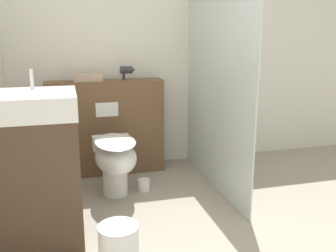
{
  "coord_description": "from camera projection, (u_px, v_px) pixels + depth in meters",
  "views": [
    {
      "loc": [
        -0.78,
        -1.8,
        1.43
      ],
      "look_at": [
        0.06,
        1.3,
        0.63
      ],
      "focal_mm": 40.0,
      "sensor_mm": 36.0,
      "label": 1
    }
  ],
  "objects": [
    {
      "name": "hair_drier",
      "position": [
        127.0,
        70.0,
        3.78
      ],
      "size": [
        0.15,
        0.07,
        0.14
      ],
      "color": "#2D2D33",
      "rests_on": "partition_panel"
    },
    {
      "name": "wall_back",
      "position": [
        140.0,
        51.0,
        3.99
      ],
      "size": [
        8.0,
        0.06,
        2.5
      ],
      "color": "silver",
      "rests_on": "ground_plane"
    },
    {
      "name": "spare_toilet_roll",
      "position": [
        144.0,
        185.0,
        3.5
      ],
      "size": [
        0.11,
        0.11,
        0.11
      ],
      "color": "white",
      "rests_on": "ground_plane"
    },
    {
      "name": "partition_panel",
      "position": [
        107.0,
        128.0,
        3.86
      ],
      "size": [
        1.17,
        0.25,
        0.97
      ],
      "color": "brown",
      "rests_on": "ground_plane"
    },
    {
      "name": "waste_bin",
      "position": [
        119.0,
        246.0,
        2.33
      ],
      "size": [
        0.26,
        0.26,
        0.28
      ],
      "color": "silver",
      "rests_on": "ground_plane"
    },
    {
      "name": "folded_towel",
      "position": [
        88.0,
        78.0,
        3.68
      ],
      "size": [
        0.28,
        0.15,
        0.07
      ],
      "color": "tan",
      "rests_on": "partition_panel"
    },
    {
      "name": "toilet",
      "position": [
        115.0,
        159.0,
        3.29
      ],
      "size": [
        0.35,
        0.69,
        0.54
      ],
      "color": "white",
      "rests_on": "ground_plane"
    },
    {
      "name": "sink_vanity",
      "position": [
        38.0,
        168.0,
        2.58
      ],
      "size": [
        0.58,
        0.57,
        1.19
      ],
      "color": "#473323",
      "rests_on": "ground_plane"
    },
    {
      "name": "shower_glass",
      "position": [
        216.0,
        86.0,
        3.43
      ],
      "size": [
        0.04,
        1.58,
        1.92
      ],
      "color": "silver",
      "rests_on": "ground_plane"
    }
  ]
}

